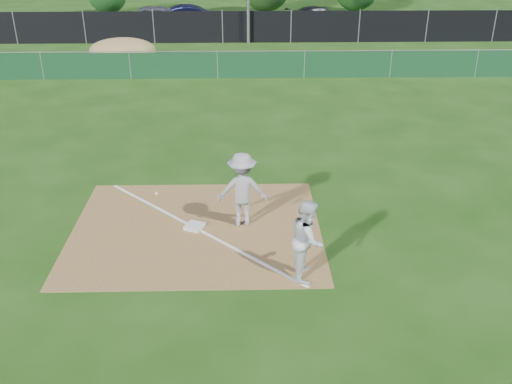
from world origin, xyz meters
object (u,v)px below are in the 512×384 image
play_at_first (242,190)px  car_left (161,18)px  runner (308,239)px  first_base (195,226)px  car_right (319,17)px  car_mid (193,17)px

play_at_first → car_left: size_ratio=0.59×
runner → first_base: bearing=56.0°
first_base → car_left: bearing=98.9°
first_base → car_right: (6.37, 27.08, 0.59)m
car_left → car_mid: car_left is taller
first_base → play_at_first: play_at_first is taller
car_right → car_mid: bearing=73.4°
runner → car_mid: runner is taller
first_base → car_mid: (-2.00, 26.39, 0.69)m
first_base → runner: (2.51, -2.04, 0.82)m
play_at_first → car_mid: (-3.17, 26.19, -0.20)m
first_base → car_mid: size_ratio=0.09×
first_base → play_at_first: 1.48m
first_base → runner: runner is taller
runner → car_left: 28.67m
car_left → car_mid: 2.11m
runner → car_right: size_ratio=0.40×
play_at_first → car_mid: play_at_first is taller
play_at_first → car_left: 26.20m
car_mid → car_left: bearing=99.4°
car_left → car_right: car_left is taller
car_mid → car_right: bearing=-89.9°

